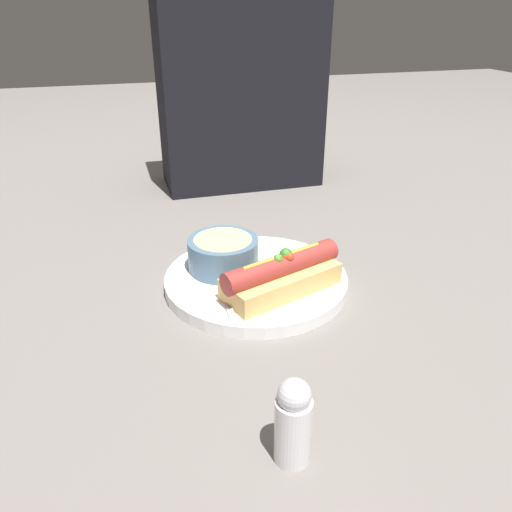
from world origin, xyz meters
name	(u,v)px	position (x,y,z in m)	size (l,w,h in m)	color
ground_plane	(256,285)	(0.00, 0.00, 0.00)	(4.00, 4.00, 0.00)	slate
dinner_plate	(256,280)	(0.00, 0.00, 0.01)	(0.25, 0.25, 0.02)	white
hot_dog	(282,275)	(0.02, -0.05, 0.04)	(0.17, 0.11, 0.06)	#DBAD60
soup_bowl	(223,252)	(-0.04, 0.03, 0.04)	(0.10, 0.10, 0.05)	slate
spoon	(220,274)	(-0.05, 0.01, 0.02)	(0.03, 0.14, 0.01)	#B7B7BC
salt_shaker	(293,421)	(-0.05, -0.29, 0.04)	(0.03, 0.03, 0.09)	silver
seated_diner	(240,82)	(0.09, 0.44, 0.21)	(0.32, 0.15, 0.49)	black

